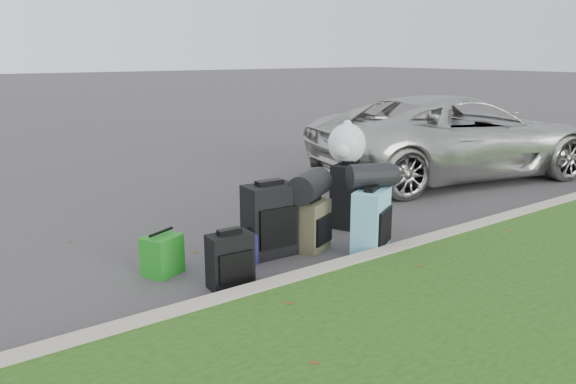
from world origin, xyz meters
TOP-DOWN VIEW (x-y plane):
  - ground at (0.00, 0.00)m, footprint 120.00×120.00m
  - curb at (0.00, -1.00)m, footprint 120.00×0.18m
  - suv at (4.19, 1.23)m, footprint 5.36×3.33m
  - suitcase_small_black at (-1.32, -0.58)m, footprint 0.41×0.25m
  - suitcase_large_black_left at (-0.56, -0.11)m, footprint 0.54×0.34m
  - suitcase_olive at (-0.10, -0.25)m, footprint 0.46×0.38m
  - suitcase_teal at (0.33, -0.68)m, footprint 0.55×0.47m
  - suitcase_large_black_right at (0.83, 0.18)m, footprint 0.59×0.48m
  - tote_green at (-1.68, 0.07)m, footprint 0.42×0.38m
  - tote_navy at (-0.97, -0.17)m, footprint 0.31×0.26m
  - duffel_left at (-0.10, -0.19)m, footprint 0.65×0.56m
  - duffel_right at (0.39, -0.58)m, footprint 0.52×0.40m
  - trash_bag at (0.82, 0.25)m, footprint 0.47×0.47m

SIDE VIEW (x-z plane):
  - ground at x=0.00m, z-range 0.00..0.00m
  - curb at x=0.00m, z-range 0.00..0.15m
  - tote_navy at x=-0.97m, z-range 0.00..0.31m
  - tote_green at x=-1.68m, z-range 0.00..0.38m
  - suitcase_small_black at x=-1.32m, z-range 0.00..0.50m
  - suitcase_olive at x=-0.10m, z-range 0.00..0.54m
  - suitcase_teal at x=0.33m, z-range 0.00..0.68m
  - suitcase_large_black_left at x=-0.56m, z-range 0.00..0.76m
  - suitcase_large_black_right at x=0.83m, z-range 0.00..0.77m
  - suv at x=4.19m, z-range 0.00..1.38m
  - duffel_left at x=-0.10m, z-range 0.54..0.85m
  - duffel_right at x=0.39m, z-range 0.68..0.94m
  - trash_bag at x=0.82m, z-range 0.77..1.24m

